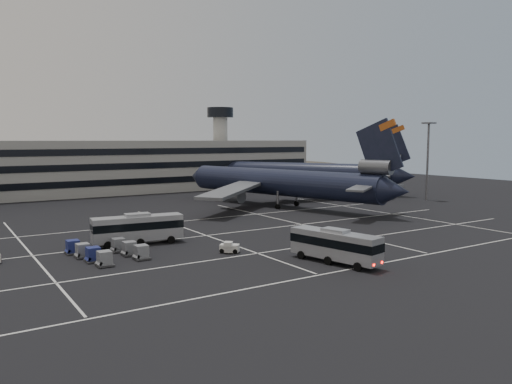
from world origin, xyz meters
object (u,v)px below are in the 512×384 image
at_px(bus_near, 335,244).
at_px(trijet_main, 282,182).
at_px(bus_far, 138,227).
at_px(uld_cluster, 106,251).

bearing_deg(bus_near, trijet_main, 49.23).
distance_m(trijet_main, bus_near, 48.68).
xyz_separation_m(bus_near, bus_far, (-15.61, 22.37, 0.14)).
bearing_deg(trijet_main, bus_far, -167.50).
distance_m(bus_near, uld_cluster, 27.43).
height_order(trijet_main, bus_far, trijet_main).
bearing_deg(bus_near, bus_far, 112.72).
height_order(trijet_main, bus_near, trijet_main).
relative_size(bus_near, uld_cluster, 1.09).
bearing_deg(trijet_main, uld_cluster, -165.20).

